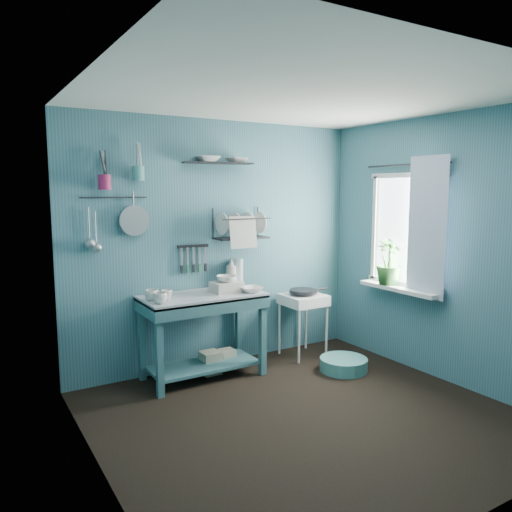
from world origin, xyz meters
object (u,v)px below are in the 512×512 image
mug_left (160,298)px  frying_pan (303,291)px  water_bottle (239,272)px  floor_basin (344,364)px  utensil_cup_magenta (104,182)px  wash_tub (227,287)px  dish_rack (241,223)px  soap_bottle (231,272)px  work_counter (203,336)px  potted_plant (389,262)px  storage_tin_small (227,359)px  storage_tin_large (210,363)px  mug_mid (167,295)px  mug_right (152,295)px  utensil_cup_teal (138,173)px  hotplate_stand (303,325)px  colander (134,221)px

mug_left → frying_pan: bearing=5.9°
water_bottle → floor_basin: water_bottle is taller
utensil_cup_magenta → wash_tub: bearing=-12.6°
dish_rack → soap_bottle: bearing=170.7°
utensil_cup_magenta → work_counter: bearing=-15.0°
soap_bottle → potted_plant: (1.42, -0.80, 0.10)m
work_counter → storage_tin_small: size_ratio=5.77×
work_counter → storage_tin_large: (0.10, 0.05, -0.30)m
mug_mid → storage_tin_small: size_ratio=0.50×
water_bottle → mug_right: bearing=-167.8°
mug_right → frying_pan: mug_right is taller
frying_pan → potted_plant: 0.95m
utensil_cup_magenta → storage_tin_large: utensil_cup_magenta is taller
mug_right → wash_tub: wash_tub is taller
dish_rack → utensil_cup_magenta: (-1.35, 0.05, 0.40)m
utensil_cup_magenta → storage_tin_small: 2.10m
floor_basin → wash_tub: bearing=151.5°
utensil_cup_teal → storage_tin_large: size_ratio=0.59×
mug_right → mug_left: bearing=-82.9°
frying_pan → storage_tin_large: bearing=178.1°
wash_tub → storage_tin_small: (0.05, 0.10, -0.77)m
mug_right → soap_bottle: 0.95m
frying_pan → dish_rack: size_ratio=0.55×
hotplate_stand → soap_bottle: bearing=164.1°
utensil_cup_magenta → colander: size_ratio=0.46×
wash_tub → potted_plant: 1.70m
mug_right → water_bottle: bearing=12.2°
storage_tin_small → utensil_cup_magenta: bearing=172.9°
dish_rack → mug_mid: bearing=-159.4°
dish_rack → storage_tin_small: size_ratio=2.75×
wash_tub → storage_tin_large: 0.78m
mug_right → frying_pan: 1.71m
mug_mid → floor_basin: bearing=-17.4°
storage_tin_small → floor_basin: size_ratio=0.42×
colander → floor_basin: colander is taller
soap_bottle → colander: size_ratio=1.07×
mug_left → storage_tin_small: bearing=17.1°
mug_mid → wash_tub: size_ratio=0.36×
dish_rack → storage_tin_large: 1.43m
water_bottle → storage_tin_large: water_bottle is taller
utensil_cup_magenta → colander: 0.44m
work_counter → floor_basin: 1.44m
storage_tin_large → mug_right: bearing=-175.2°
storage_tin_large → mug_mid: bearing=-167.1°
work_counter → storage_tin_large: work_counter is taller
utensil_cup_teal → storage_tin_small: (0.82, -0.14, -1.85)m
water_bottle → potted_plant: (1.32, -0.82, 0.11)m
utensil_cup_magenta → floor_basin: (2.10, -0.80, -1.81)m
mug_mid → utensil_cup_magenta: size_ratio=0.77×
dish_rack → utensil_cup_teal: utensil_cup_teal is taller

